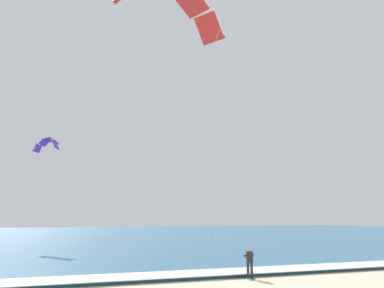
% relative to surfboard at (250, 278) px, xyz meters
% --- Properties ---
extents(sea, '(200.00, 120.00, 0.20)m').
position_rel_surfboard_xyz_m(sea, '(-1.31, 60.73, 0.07)').
color(sea, teal).
rests_on(sea, ground).
extents(surf_foam, '(200.00, 2.87, 0.04)m').
position_rel_surfboard_xyz_m(surf_foam, '(-1.31, 1.73, 0.19)').
color(surf_foam, white).
rests_on(surf_foam, sea).
extents(surfboard, '(0.83, 1.47, 0.09)m').
position_rel_surfboard_xyz_m(surfboard, '(0.00, 0.00, 0.00)').
color(surfboard, '#239EC6').
rests_on(surfboard, ground).
extents(kitesurfer, '(0.62, 0.62, 1.69)m').
position_rel_surfboard_xyz_m(kitesurfer, '(0.01, 0.02, 0.91)').
color(kitesurfer, '#232328').
rests_on(kitesurfer, ground).
extents(kite_distant, '(2.55, 4.00, 1.60)m').
position_rel_surfboard_xyz_m(kite_distant, '(-8.48, 28.13, 11.11)').
color(kite_distant, purple).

